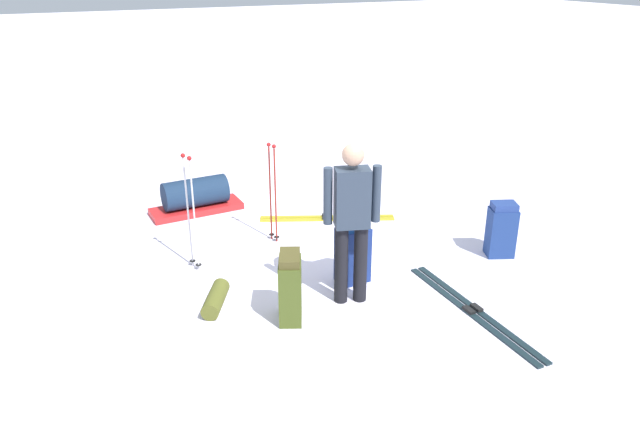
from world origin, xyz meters
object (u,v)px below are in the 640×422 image
Objects in this scene: backpack_bright at (353,252)px; backpack_large_dark at (501,230)px; gear_sled at (196,197)px; ski_pair_far at (473,311)px; ski_pair_near at (327,218)px; backpack_small_spare at (290,288)px; ski_poles_planted_far at (191,207)px; sleeping_mat_rolled at (216,299)px; skier_standing at (352,216)px; ski_poles_planted_near at (273,188)px.

backpack_large_dark is at bearing -96.31° from backpack_bright.
backpack_large_dark is 0.53× the size of gear_sled.
ski_pair_far is 1.45m from backpack_large_dark.
backpack_small_spare reaches higher than ski_pair_near.
backpack_bright is 0.56× the size of gear_sled.
backpack_small_spare is 1.63m from ski_poles_planted_far.
ski_pair_far is at bearing -117.76° from sleeping_mat_rolled.
backpack_bright is at bearing 162.93° from ski_pair_near.
backpack_large_dark is at bearing -95.55° from sleeping_mat_rolled.
ski_pair_near is at bearing 5.84° from ski_pair_far.
skier_standing reaches higher than sleeping_mat_rolled.
ski_pair_near is 1.37× the size of ski_poles_planted_near.
backpack_small_spare is at bearing 94.50° from skier_standing.
ski_pair_far is (-2.76, -0.28, -0.00)m from ski_pair_near.
gear_sled is (3.05, 0.82, -0.73)m from skier_standing.
backpack_small_spare is at bearing 145.51° from ski_pair_near.
sleeping_mat_rolled is at bearing 127.17° from ski_pair_near.
ski_pair_near is 1.77m from backpack_bright.
gear_sled is at bearing 25.62° from ski_poles_planted_near.
skier_standing is at bearing -137.98° from ski_poles_planted_far.
gear_sled is (3.11, 0.13, -0.12)m from backpack_small_spare.
skier_standing is at bearing -110.14° from sleeping_mat_rolled.
backpack_small_spare is (-0.05, 0.70, -0.61)m from skier_standing.
backpack_bright is 1.00× the size of backpack_small_spare.
ski_poles_planted_far reaches higher than ski_poles_planted_near.
backpack_bright is 1.00m from backpack_small_spare.
backpack_bright is (0.21, 1.89, 0.02)m from backpack_large_dark.
backpack_bright is 1.55m from sleeping_mat_rolled.
skier_standing reaches higher than backpack_large_dark.
ski_poles_planted_far is at bearing 21.38° from backpack_small_spare.
ski_pair_near is 2.59× the size of backpack_large_dark.
ski_pair_far is at bearing -126.22° from skier_standing.
skier_standing reaches higher than ski_poles_planted_near.
gear_sled reaches higher than ski_pair_far.
backpack_large_dark is 0.95× the size of backpack_small_spare.
gear_sled is (1.35, 0.65, -0.48)m from ski_poles_planted_near.
gear_sled is (2.91, 2.93, -0.11)m from backpack_large_dark.
ski_pair_near is 2.46× the size of backpack_small_spare.
ski_poles_planted_near is (-0.32, 0.91, 0.70)m from ski_pair_near.
sleeping_mat_rolled is (1.22, 2.32, 0.08)m from ski_pair_far.
sleeping_mat_rolled is (0.33, 3.42, -0.24)m from backpack_large_dark.
backpack_large_dark is at bearing -110.49° from ski_poles_planted_far.
skier_standing reaches higher than backpack_bright.
skier_standing is 0.74m from backpack_bright.
skier_standing is 2.39× the size of backpack_small_spare.
backpack_bright reaches higher than gear_sled.
ski_poles_planted_near is at bearing 109.20° from ski_pair_near.
backpack_large_dark is 1.23× the size of sleeping_mat_rolled.
backpack_large_dark is 0.53× the size of ski_poles_planted_near.
ski_pair_near is at bearing 36.42° from backpack_large_dark.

